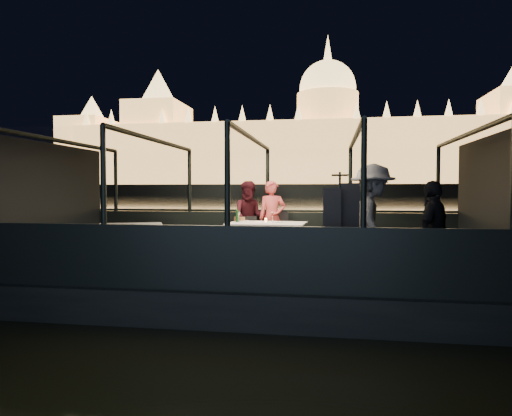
% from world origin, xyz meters
% --- Properties ---
extents(river_water, '(500.00, 500.00, 0.00)m').
position_xyz_m(river_water, '(0.00, 80.00, 0.00)').
color(river_water, black).
rests_on(river_water, ground).
extents(boat_hull, '(8.60, 4.40, 1.00)m').
position_xyz_m(boat_hull, '(0.00, 0.00, 0.00)').
color(boat_hull, black).
rests_on(boat_hull, river_water).
extents(boat_deck, '(8.00, 4.00, 0.04)m').
position_xyz_m(boat_deck, '(0.00, 0.00, 0.48)').
color(boat_deck, black).
rests_on(boat_deck, boat_hull).
extents(gunwale_port, '(8.00, 0.08, 0.90)m').
position_xyz_m(gunwale_port, '(0.00, 2.00, 0.95)').
color(gunwale_port, black).
rests_on(gunwale_port, boat_deck).
extents(gunwale_starboard, '(8.00, 0.08, 0.90)m').
position_xyz_m(gunwale_starboard, '(0.00, -2.00, 0.95)').
color(gunwale_starboard, black).
rests_on(gunwale_starboard, boat_deck).
extents(cabin_glass_port, '(8.00, 0.02, 1.40)m').
position_xyz_m(cabin_glass_port, '(0.00, 2.00, 2.10)').
color(cabin_glass_port, '#99B2B2').
rests_on(cabin_glass_port, gunwale_port).
extents(cabin_glass_starboard, '(8.00, 0.02, 1.40)m').
position_xyz_m(cabin_glass_starboard, '(0.00, -2.00, 2.10)').
color(cabin_glass_starboard, '#99B2B2').
rests_on(cabin_glass_starboard, gunwale_starboard).
extents(cabin_roof_glass, '(8.00, 4.00, 0.02)m').
position_xyz_m(cabin_roof_glass, '(0.00, 0.00, 2.80)').
color(cabin_roof_glass, '#99B2B2').
rests_on(cabin_roof_glass, boat_deck).
extents(end_wall_fore, '(0.02, 4.00, 2.30)m').
position_xyz_m(end_wall_fore, '(-4.00, 0.00, 1.65)').
color(end_wall_fore, black).
rests_on(end_wall_fore, boat_deck).
extents(end_wall_aft, '(0.02, 4.00, 2.30)m').
position_xyz_m(end_wall_aft, '(4.00, 0.00, 1.65)').
color(end_wall_aft, black).
rests_on(end_wall_aft, boat_deck).
extents(canopy_ribs, '(8.00, 4.00, 2.30)m').
position_xyz_m(canopy_ribs, '(0.00, 0.00, 1.65)').
color(canopy_ribs, black).
rests_on(canopy_ribs, boat_deck).
extents(embankment, '(400.00, 140.00, 6.00)m').
position_xyz_m(embankment, '(0.00, 210.00, 1.00)').
color(embankment, '#423D33').
rests_on(embankment, ground).
extents(parliament_building, '(220.00, 32.00, 60.00)m').
position_xyz_m(parliament_building, '(0.00, 175.00, 29.00)').
color(parliament_building, '#F2D18C').
rests_on(parliament_building, embankment).
extents(dining_table_central, '(1.50, 1.12, 0.77)m').
position_xyz_m(dining_table_central, '(0.19, 0.57, 0.89)').
color(dining_table_central, white).
rests_on(dining_table_central, boat_deck).
extents(dining_table_aft, '(1.55, 1.37, 0.68)m').
position_xyz_m(dining_table_aft, '(-2.74, 0.91, 0.89)').
color(dining_table_aft, white).
rests_on(dining_table_aft, boat_deck).
extents(chair_port_left, '(0.42, 0.42, 0.83)m').
position_xyz_m(chair_port_left, '(-0.34, 1.18, 0.95)').
color(chair_port_left, black).
rests_on(chair_port_left, boat_deck).
extents(chair_port_right, '(0.51, 0.51, 0.92)m').
position_xyz_m(chair_port_right, '(0.28, 1.40, 0.95)').
color(chair_port_right, black).
rests_on(chair_port_right, boat_deck).
extents(coat_stand, '(0.52, 0.45, 1.64)m').
position_xyz_m(coat_stand, '(1.51, -1.35, 1.40)').
color(coat_stand, black).
rests_on(coat_stand, boat_deck).
extents(person_woman_coral, '(0.64, 0.50, 1.59)m').
position_xyz_m(person_woman_coral, '(0.16, 1.52, 1.25)').
color(person_woman_coral, '#D14C4C').
rests_on(person_woman_coral, boat_deck).
extents(person_man_maroon, '(0.84, 0.70, 1.58)m').
position_xyz_m(person_man_maroon, '(-0.33, 1.62, 1.25)').
color(person_man_maroon, '#3D1119').
rests_on(person_man_maroon, boat_deck).
extents(passenger_stripe, '(0.66, 1.16, 1.79)m').
position_xyz_m(passenger_stripe, '(2.02, -0.91, 1.35)').
color(passenger_stripe, silver).
rests_on(passenger_stripe, boat_deck).
extents(passenger_dark, '(0.80, 0.96, 1.52)m').
position_xyz_m(passenger_dark, '(2.80, -1.34, 1.35)').
color(passenger_dark, black).
rests_on(passenger_dark, boat_deck).
extents(wine_bottle, '(0.08, 0.08, 0.29)m').
position_xyz_m(wine_bottle, '(-0.41, 0.66, 1.42)').
color(wine_bottle, '#163C17').
rests_on(wine_bottle, dining_table_central).
extents(bread_basket, '(0.22, 0.22, 0.09)m').
position_xyz_m(bread_basket, '(-0.41, 0.89, 1.31)').
color(bread_basket, brown).
rests_on(bread_basket, dining_table_central).
extents(amber_candle, '(0.05, 0.05, 0.07)m').
position_xyz_m(amber_candle, '(0.13, 0.80, 1.31)').
color(amber_candle, '#FF9B3F').
rests_on(amber_candle, dining_table_central).
extents(plate_near, '(0.30, 0.30, 0.02)m').
position_xyz_m(plate_near, '(0.39, 0.61, 1.27)').
color(plate_near, white).
rests_on(plate_near, dining_table_central).
extents(plate_far, '(0.34, 0.34, 0.02)m').
position_xyz_m(plate_far, '(-0.35, 0.87, 1.27)').
color(plate_far, white).
rests_on(plate_far, dining_table_central).
extents(wine_glass_white, '(0.09, 0.09, 0.20)m').
position_xyz_m(wine_glass_white, '(-0.37, 0.62, 1.36)').
color(wine_glass_white, white).
rests_on(wine_glass_white, dining_table_central).
extents(wine_glass_red, '(0.07, 0.07, 0.19)m').
position_xyz_m(wine_glass_red, '(0.24, 0.97, 1.36)').
color(wine_glass_red, silver).
rests_on(wine_glass_red, dining_table_central).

